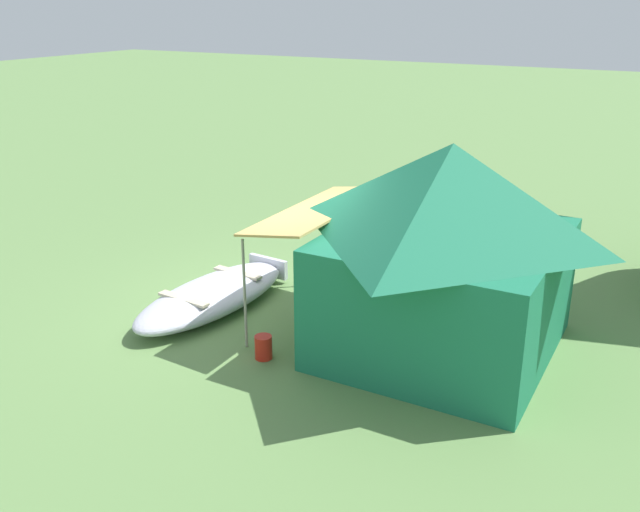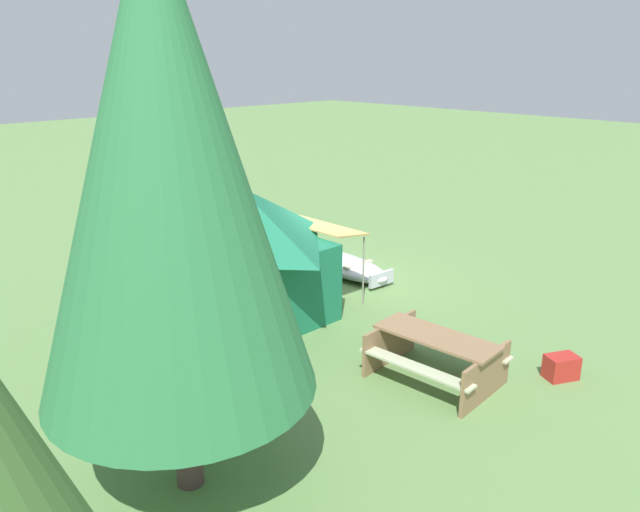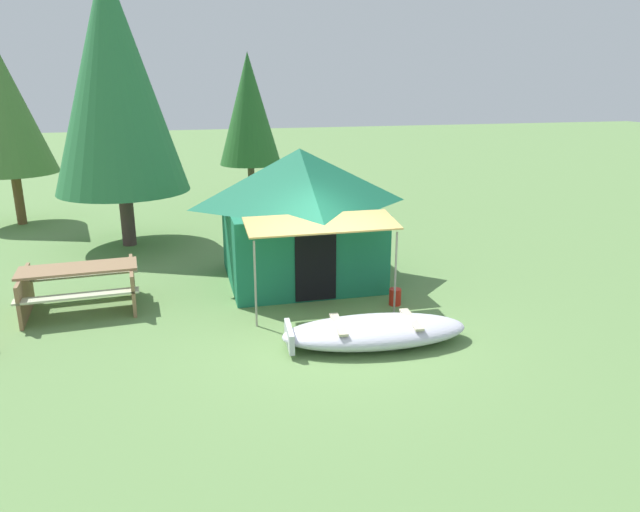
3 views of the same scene
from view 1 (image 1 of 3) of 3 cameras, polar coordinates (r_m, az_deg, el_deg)
name	(u,v)px [view 1 (image 1 of 3)]	position (r m, az deg, el deg)	size (l,w,h in m)	color
ground_plane	(272,306)	(10.24, -3.95, -4.09)	(80.00, 80.00, 0.00)	#62894B
beached_rowboat	(213,295)	(10.18, -8.75, -3.15)	(2.96, 1.32, 0.40)	silver
canvas_cabin_tent	(446,247)	(8.66, 10.28, 0.77)	(3.12, 3.71, 2.65)	#1C7350
picnic_table	(484,219)	(12.88, 13.25, 2.94)	(2.07, 1.56, 0.78)	#8D6C4A
cooler_box	(431,205)	(14.67, 9.03, 4.14)	(0.51, 0.33, 0.39)	red
fuel_can	(263,347)	(8.77, -4.65, -7.45)	(0.22, 0.22, 0.30)	red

